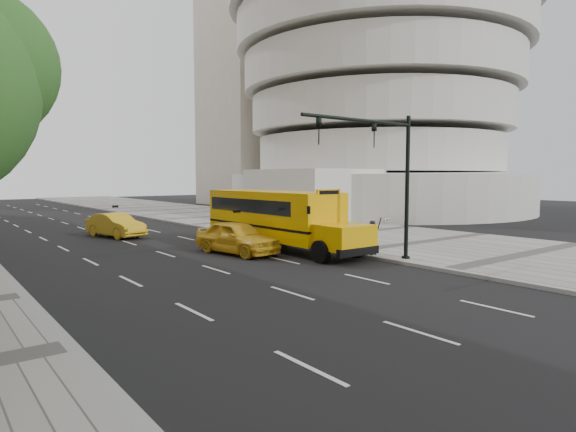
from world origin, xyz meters
TOP-DOWN VIEW (x-y plane):
  - ground at (0.00, 0.00)m, footprint 140.00×140.00m
  - sidewalk_museum at (12.00, 0.00)m, footprint 12.00×140.00m
  - curb_museum at (6.00, 0.00)m, footprint 0.30×140.00m
  - guggenheim at (29.37, 18.51)m, footprint 33.20×42.20m
  - school_bus at (4.50, -1.59)m, footprint 2.96×11.56m
  - taxi_near at (1.86, -2.04)m, footprint 2.68×5.00m
  - taxi_far at (-0.68, 8.23)m, footprint 2.64×4.76m
  - pedestrian at (6.18, -7.00)m, footprint 0.67×0.53m
  - traffic_signal at (5.19, -8.54)m, footprint 6.18×0.36m

SIDE VIEW (x-z plane):
  - ground at x=0.00m, z-range 0.00..0.00m
  - sidewalk_museum at x=12.00m, z-range 0.00..0.15m
  - curb_museum at x=6.00m, z-range 0.00..0.15m
  - taxi_far at x=-0.68m, z-range 0.00..1.49m
  - taxi_near at x=1.86m, z-range 0.00..1.62m
  - pedestrian at x=6.18m, z-range 0.15..1.75m
  - school_bus at x=4.50m, z-range 0.17..3.36m
  - traffic_signal at x=5.19m, z-range 0.89..7.29m
  - guggenheim at x=29.37m, z-range -3.92..31.08m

